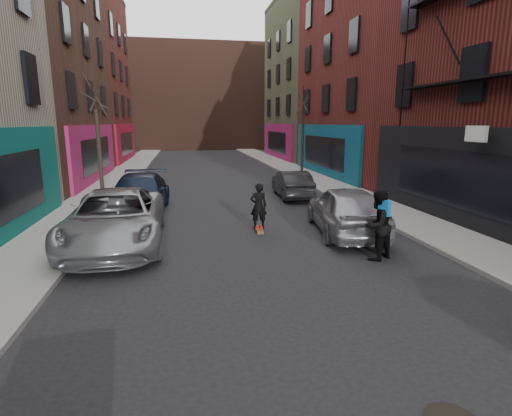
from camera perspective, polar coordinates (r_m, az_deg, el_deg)
name	(u,v)px	position (r m, az deg, el deg)	size (l,w,h in m)	color
sidewalk_left	(131,168)	(33.70, -17.44, 5.47)	(2.50, 84.00, 0.13)	gray
sidewalk_right	(282,165)	(34.45, 3.76, 6.13)	(2.50, 84.00, 0.13)	gray
buildings_right	(489,35)	(25.11, 30.31, 20.55)	(12.00, 56.00, 16.00)	#41211B
building_far	(196,98)	(59.37, -8.56, 15.23)	(40.00, 10.00, 14.00)	#47281E
tree_left_far	(97,128)	(21.65, -21.72, 10.58)	(2.00, 2.00, 6.50)	black
tree_right_far	(303,124)	(28.46, 6.73, 11.81)	(2.00, 2.00, 6.80)	black
parked_left_far	(116,219)	(12.67, -19.42, -1.43)	(2.75, 5.95, 1.65)	gray
parked_left_end	(139,194)	(16.91, -16.39, 1.89)	(2.20, 5.42, 1.57)	black
parked_right_far	(346,209)	(13.58, 12.68, -0.19)	(1.93, 4.80, 1.64)	#92939A
parked_right_end	(292,184)	(19.88, 5.16, 3.45)	(1.40, 4.02, 1.33)	black
skateboard	(259,230)	(13.66, 0.36, -3.14)	(0.22, 0.80, 0.10)	brown
skateboarder	(259,206)	(13.47, 0.37, 0.28)	(0.57, 0.37, 1.56)	black
pedestrian	(377,225)	(11.16, 16.95, -2.35)	(1.16, 1.08, 1.90)	black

